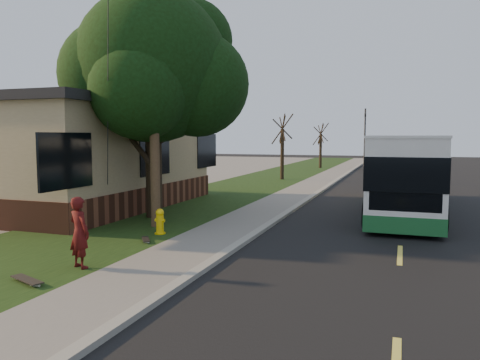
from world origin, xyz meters
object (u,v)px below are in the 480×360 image
bare_tree_far (321,146)px  skateboarder (79,232)px  traffic_signal (365,133)px  transit_bus (405,171)px  skateboard_spare (27,280)px  fire_hydrant (160,222)px  skateboard_main (146,239)px  dumpster (123,179)px  leafy_tree (155,70)px  utility_pole (153,79)px  distant_car (378,162)px  bare_tree_near (282,148)px

bare_tree_far → skateboarder: bare_tree_far is taller
traffic_signal → transit_bus: (3.58, -26.86, -1.61)m
skateboarder → skateboard_spare: size_ratio=1.66×
skateboard_spare → fire_hydrant: bearing=87.9°
traffic_signal → bare_tree_far: bearing=-131.2°
skateboarder → skateboard_spare: bearing=96.8°
skateboard_main → skateboard_spare: size_ratio=0.73×
dumpster → skateboarder: bearing=-60.3°
leafy_tree → skateboarder: size_ratio=5.04×
skateboarder → skateboard_main: size_ratio=2.25×
bare_tree_far → skateboarder: 33.70m
utility_pole → skateboard_main: 4.99m
leafy_tree → traffic_signal: size_ratio=1.42×
leafy_tree → transit_bus: (8.25, 4.49, -3.61)m
transit_bus → skateboard_spare: bearing=-119.7°
skateboarder → traffic_signal: bearing=-74.8°
skateboarder → skateboard_main: skateboarder is taller
skateboard_spare → distant_car: bearing=82.0°
leafy_tree → traffic_signal: 31.76m
bare_tree_near → skateboard_spare: (0.72, -22.91, -2.02)m
utility_pole → skateboard_main: utility_pole is taller
fire_hydrant → traffic_signal: bearing=84.8°
bare_tree_near → traffic_signal: bearing=76.0°
skateboard_main → bare_tree_near: bearing=93.0°
utility_pole → dumpster: 10.37m
utility_pole → skateboard_main: bearing=-67.7°
dumpster → transit_bus: bearing=-5.5°
dumpster → skateboard_spare: bearing=-63.6°
skateboard_spare → distant_car: distant_car is taller
transit_bus → skateboard_spare: size_ratio=11.51×
distant_car → utility_pole: bearing=-106.2°
skateboard_spare → traffic_signal: bearing=85.2°
traffic_signal → skateboard_main: 35.23m
utility_pole → bare_tree_near: bearing=90.7°
fire_hydrant → skateboarder: 3.70m
leafy_tree → skateboard_main: bearing=-65.2°
bare_tree_far → bare_tree_near: bearing=-92.4°
distant_car → skateboard_main: bearing=-104.0°
traffic_signal → distant_car: traffic_signal is taller
skateboard_main → dumpster: 11.67m
leafy_tree → transit_bus: bearing=28.5°
utility_pole → traffic_signal: (3.81, 33.01, -1.47)m
fire_hydrant → skateboard_main: 1.03m
utility_pole → bare_tree_far: bearing=89.4°
transit_bus → distant_car: size_ratio=2.71×
bare_tree_near → leafy_tree: bearing=-92.5°
bare_tree_far → skateboard_main: 31.03m
bare_tree_far → distant_car: bearing=-6.6°
traffic_signal → leafy_tree: bearing=-98.5°
transit_bus → skateboard_main: 10.54m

